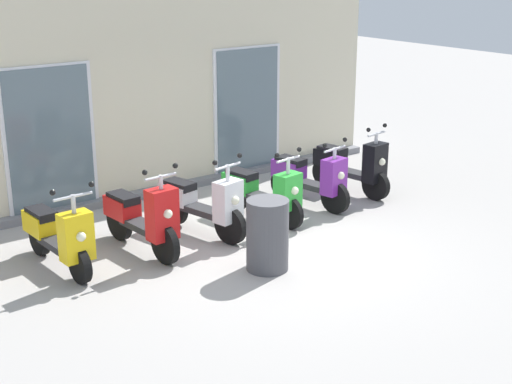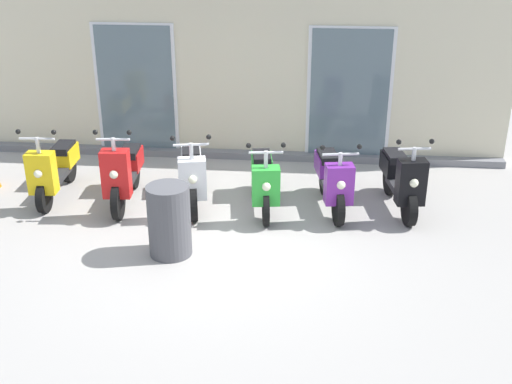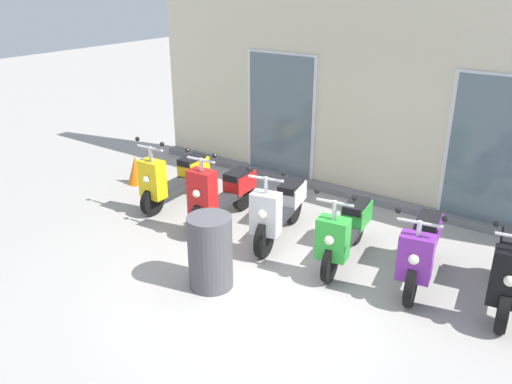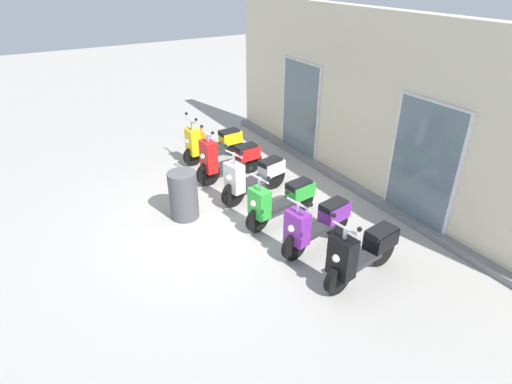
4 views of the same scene
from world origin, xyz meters
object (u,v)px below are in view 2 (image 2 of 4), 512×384
object	(u,v)px
scooter_purple	(332,179)
scooter_black	(401,179)
scooter_yellow	(55,168)
trash_bin	(169,221)
scooter_green	(263,179)
scooter_red	(124,172)
scooter_white	(192,174)

from	to	relation	value
scooter_purple	scooter_black	bearing A→B (deg)	4.42
scooter_yellow	trash_bin	distance (m)	2.64
scooter_black	trash_bin	size ratio (longest dim) A/B	1.68
scooter_black	scooter_green	bearing A→B (deg)	-176.32
scooter_yellow	scooter_green	distance (m)	3.15
scooter_yellow	scooter_green	size ratio (longest dim) A/B	1.00
scooter_yellow	scooter_black	size ratio (longest dim) A/B	1.04
scooter_green	trash_bin	bearing A→B (deg)	-125.14
scooter_red	trash_bin	bearing A→B (deg)	-55.56
scooter_green	scooter_yellow	bearing A→B (deg)	178.22
scooter_red	trash_bin	distance (m)	1.75
scooter_red	trash_bin	size ratio (longest dim) A/B	1.79
scooter_black	scooter_purple	bearing A→B (deg)	-175.58
scooter_yellow	scooter_red	bearing A→B (deg)	-7.39
scooter_yellow	scooter_purple	xyz separation A→B (m)	(4.14, -0.05, 0.01)
scooter_yellow	scooter_white	size ratio (longest dim) A/B	0.97
scooter_purple	trash_bin	xyz separation A→B (m)	(-2.03, -1.54, -0.01)
scooter_red	trash_bin	xyz separation A→B (m)	(0.99, -1.44, -0.03)
scooter_red	scooter_yellow	bearing A→B (deg)	172.61
scooter_green	trash_bin	world-z (taller)	scooter_green
scooter_yellow	scooter_green	xyz separation A→B (m)	(3.15, -0.10, 0.00)
scooter_red	scooter_purple	xyz separation A→B (m)	(3.02, 0.10, -0.02)
scooter_yellow	scooter_black	world-z (taller)	scooter_black
scooter_purple	scooter_green	bearing A→B (deg)	-177.07
scooter_red	scooter_black	distance (m)	4.01
scooter_black	trash_bin	world-z (taller)	scooter_black
scooter_green	trash_bin	size ratio (longest dim) A/B	1.75
scooter_red	scooter_white	size ratio (longest dim) A/B	1.00
trash_bin	scooter_black	bearing A→B (deg)	28.16
scooter_white	scooter_purple	distance (m)	2.04
scooter_red	scooter_white	world-z (taller)	scooter_red
trash_bin	scooter_green	bearing A→B (deg)	54.86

